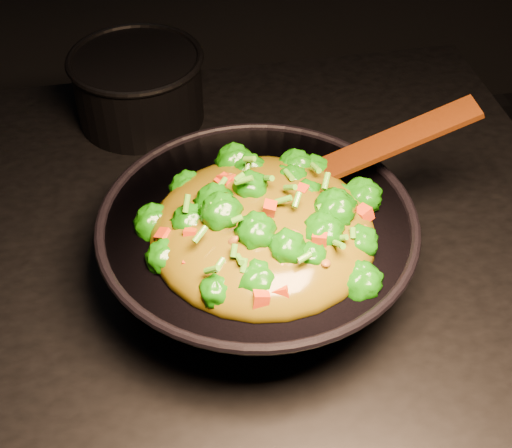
{
  "coord_description": "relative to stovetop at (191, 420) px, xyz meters",
  "views": [
    {
      "loc": [
        -0.01,
        -0.7,
        1.61
      ],
      "look_at": [
        0.11,
        -0.07,
        0.99
      ],
      "focal_mm": 50.0,
      "sensor_mm": 36.0,
      "label": 1
    }
  ],
  "objects": [
    {
      "name": "spatula",
      "position": [
        0.26,
        -0.03,
        0.6
      ],
      "size": [
        0.26,
        0.05,
        0.11
      ],
      "primitive_type": "cube",
      "rotation": [
        0.0,
        -0.38,
        -0.02
      ],
      "color": "#361204",
      "rests_on": "wok"
    },
    {
      "name": "stovetop",
      "position": [
        0.0,
        0.0,
        0.0
      ],
      "size": [
        1.2,
        0.9,
        0.9
      ],
      "primitive_type": "cube",
      "color": "black",
      "rests_on": "ground"
    },
    {
      "name": "back_pot",
      "position": [
        -0.01,
        0.32,
        0.51
      ],
      "size": [
        0.27,
        0.27,
        0.12
      ],
      "primitive_type": "cylinder",
      "rotation": [
        0.0,
        0.0,
        0.34
      ],
      "color": "black",
      "rests_on": "stovetop"
    },
    {
      "name": "stir_fry",
      "position": [
        0.11,
        -0.1,
        0.6
      ],
      "size": [
        0.31,
        0.31,
        0.09
      ],
      "primitive_type": null,
      "rotation": [
        0.0,
        0.0,
        -0.17
      ],
      "color": "#156307",
      "rests_on": "wok"
    },
    {
      "name": "wok",
      "position": [
        0.11,
        -0.08,
        0.5
      ],
      "size": [
        0.4,
        0.4,
        0.11
      ],
      "primitive_type": null,
      "rotation": [
        0.0,
        0.0,
        0.04
      ],
      "color": "black",
      "rests_on": "stovetop"
    }
  ]
}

